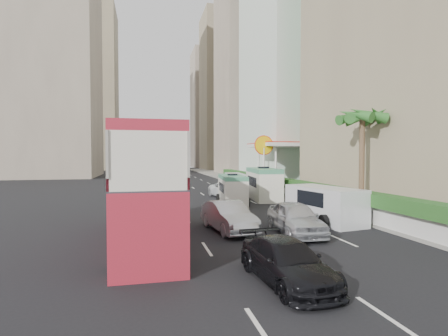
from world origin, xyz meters
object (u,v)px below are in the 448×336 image
object	(u,v)px
palm_tree	(362,164)
shell_station	(282,166)
car_black	(287,282)
panel_van_near	(324,205)
car_silver_lane_a	(228,231)
minibus_far	(263,184)
minibus_near	(232,190)
double_decker_bus	(148,186)
panel_van_far	(235,181)
van_asset	(227,198)
car_silver_lane_b	(295,234)

from	to	relation	value
palm_tree	shell_station	size ratio (longest dim) A/B	0.80
car_black	panel_van_near	distance (m)	10.73
car_silver_lane_a	minibus_far	xyz separation A→B (m)	(6.23, 12.38, 1.40)
minibus_near	palm_tree	world-z (taller)	palm_tree
panel_van_near	palm_tree	xyz separation A→B (m)	(3.57, 1.59, 2.34)
double_decker_bus	panel_van_far	xyz separation A→B (m)	(10.47, 24.52, -1.62)
car_black	palm_tree	world-z (taller)	palm_tree
car_black	panel_van_near	xyz separation A→B (m)	(6.08, 8.78, 1.04)
minibus_near	car_silver_lane_a	bearing A→B (deg)	-99.16
minibus_far	car_black	bearing A→B (deg)	-100.37
car_silver_lane_a	car_black	size ratio (longest dim) A/B	1.05
double_decker_bus	car_black	distance (m)	8.01
van_asset	shell_station	xyz separation A→B (m)	(8.58, 7.53, 2.75)
panel_van_near	panel_van_far	xyz separation A→B (m)	(0.23, 22.12, -0.13)
panel_van_far	shell_station	bearing A→B (deg)	-10.74
car_silver_lane_a	panel_van_near	bearing A→B (deg)	2.95
car_black	shell_station	xyz separation A→B (m)	(11.85, 29.37, 2.75)
double_decker_bus	car_black	size ratio (longest dim) A/B	2.45
car_silver_lane_a	minibus_far	size ratio (longest dim) A/B	0.74
shell_station	van_asset	bearing A→B (deg)	-138.72
double_decker_bus	panel_van_near	world-z (taller)	double_decker_bus
van_asset	minibus_far	world-z (taller)	minibus_far
minibus_far	palm_tree	size ratio (longest dim) A/B	0.99
van_asset	shell_station	world-z (taller)	shell_station
double_decker_bus	shell_station	bearing A→B (deg)	55.18
car_silver_lane_a	van_asset	world-z (taller)	car_silver_lane_a
double_decker_bus	car_silver_lane_b	world-z (taller)	double_decker_bus
van_asset	minibus_far	bearing A→B (deg)	-39.94
van_asset	minibus_near	distance (m)	4.58
car_black	shell_station	distance (m)	31.79
car_silver_lane_b	panel_van_far	bearing A→B (deg)	86.78
car_silver_lane_a	minibus_near	bearing A→B (deg)	66.79
van_asset	minibus_far	distance (m)	3.73
car_silver_lane_b	car_black	bearing A→B (deg)	-112.20
van_asset	panel_van_near	size ratio (longest dim) A/B	0.99
van_asset	car_silver_lane_a	bearing A→B (deg)	-110.52
car_black	palm_tree	distance (m)	14.56
panel_van_far	shell_station	distance (m)	6.03
minibus_near	panel_van_far	size ratio (longest dim) A/B	1.17
panel_van_far	minibus_far	bearing A→B (deg)	-86.09
minibus_far	panel_van_far	bearing A→B (deg)	96.10
car_silver_lane_a	car_black	xyz separation A→B (m)	(0.05, -7.60, 0.00)
double_decker_bus	panel_van_near	size ratio (longest dim) A/B	2.12
minibus_far	palm_tree	distance (m)	10.41
minibus_near	palm_tree	size ratio (longest dim) A/B	0.83
car_silver_lane_b	panel_van_near	size ratio (longest dim) A/B	0.92
double_decker_bus	panel_van_far	bearing A→B (deg)	66.89
van_asset	palm_tree	size ratio (longest dim) A/B	0.80
palm_tree	panel_van_far	bearing A→B (deg)	99.23
double_decker_bus	car_silver_lane_a	world-z (taller)	double_decker_bus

